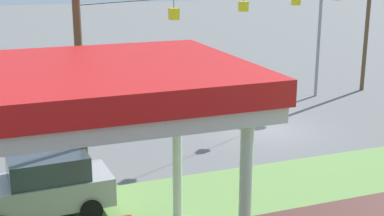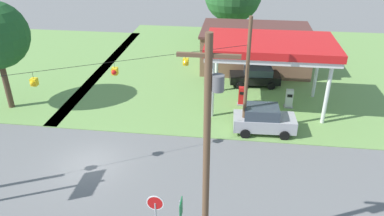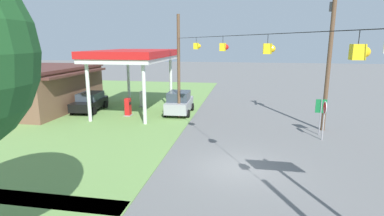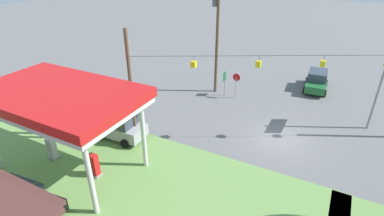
# 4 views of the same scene
# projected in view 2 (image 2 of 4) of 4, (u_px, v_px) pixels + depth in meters

# --- Properties ---
(ground_plane) EXTENTS (160.00, 160.00, 0.00)m
(ground_plane) POSITION_uv_depth(u_px,v_px,m) (89.00, 165.00, 22.84)
(ground_plane) COLOR slate
(grass_verge_station_corner) EXTENTS (36.00, 28.00, 0.04)m
(grass_verge_station_corner) POSITION_uv_depth(u_px,v_px,m) (281.00, 68.00, 37.14)
(grass_verge_station_corner) COLOR #6B934C
(grass_verge_station_corner) RESTS_ON ground
(gas_station_canopy) EXTENTS (9.50, 5.86, 5.40)m
(gas_station_canopy) POSITION_uv_depth(u_px,v_px,m) (270.00, 47.00, 27.56)
(gas_station_canopy) COLOR silver
(gas_station_canopy) RESTS_ON ground
(gas_station_store) EXTENTS (10.45, 7.47, 3.90)m
(gas_station_store) POSITION_uv_depth(u_px,v_px,m) (255.00, 48.00, 36.54)
(gas_station_store) COLOR brown
(gas_station_store) RESTS_ON ground
(fuel_pump_near) EXTENTS (0.71, 0.56, 1.53)m
(fuel_pump_near) POSITION_uv_depth(u_px,v_px,m) (242.00, 97.00, 29.68)
(fuel_pump_near) COLOR gray
(fuel_pump_near) RESTS_ON ground
(fuel_pump_far) EXTENTS (0.71, 0.56, 1.53)m
(fuel_pump_far) POSITION_uv_depth(u_px,v_px,m) (289.00, 99.00, 29.27)
(fuel_pump_far) COLOR gray
(fuel_pump_far) RESTS_ON ground
(car_at_pumps_front) EXTENTS (4.31, 2.25, 1.98)m
(car_at_pumps_front) POSITION_uv_depth(u_px,v_px,m) (263.00, 119.00, 25.81)
(car_at_pumps_front) COLOR #9E9EA3
(car_at_pumps_front) RESTS_ON ground
(car_at_pumps_rear) EXTENTS (4.52, 2.41, 1.67)m
(car_at_pumps_rear) POSITION_uv_depth(u_px,v_px,m) (256.00, 76.00, 33.06)
(car_at_pumps_rear) COLOR black
(car_at_pumps_rear) RESTS_ON ground
(stop_sign_roadside) EXTENTS (0.80, 0.08, 2.50)m
(stop_sign_roadside) POSITION_uv_depth(u_px,v_px,m) (155.00, 208.00, 16.87)
(stop_sign_roadside) COLOR #99999E
(stop_sign_roadside) RESTS_ON ground
(route_sign) EXTENTS (0.10, 0.70, 2.40)m
(route_sign) POSITION_uv_depth(u_px,v_px,m) (181.00, 213.00, 16.73)
(route_sign) COLOR gray
(route_sign) RESTS_ON ground
(utility_pole_main) EXTENTS (2.20, 0.44, 10.15)m
(utility_pole_main) POSITION_uv_depth(u_px,v_px,m) (208.00, 147.00, 14.33)
(utility_pole_main) COLOR brown
(utility_pole_main) RESTS_ON ground
(signal_span_gantry) EXTENTS (18.77, 10.24, 8.17)m
(signal_span_gantry) POSITION_uv_depth(u_px,v_px,m) (79.00, 99.00, 20.77)
(signal_span_gantry) COLOR brown
(signal_span_gantry) RESTS_ON ground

